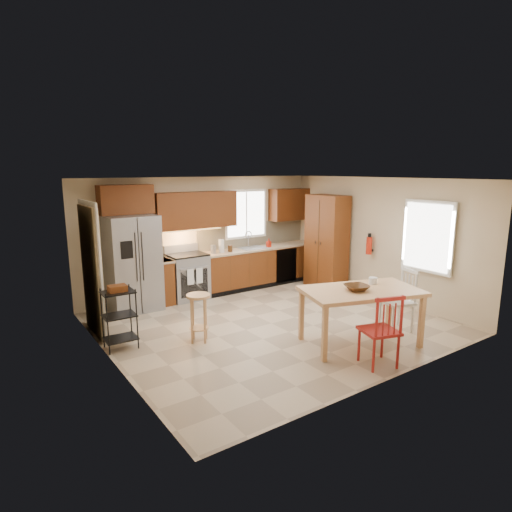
{
  "coord_description": "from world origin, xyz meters",
  "views": [
    {
      "loc": [
        -4.28,
        -5.7,
        2.67
      ],
      "look_at": [
        -0.06,
        0.4,
        1.15
      ],
      "focal_mm": 30.0,
      "sensor_mm": 36.0,
      "label": 1
    }
  ],
  "objects": [
    {
      "name": "soap_bottle",
      "position": [
        1.48,
        2.1,
        1.0
      ],
      "size": [
        0.09,
        0.09,
        0.19
      ],
      "primitive_type": "imported",
      "color": "#B71E0C",
      "rests_on": "base_cabinet_run"
    },
    {
      "name": "floor",
      "position": [
        0.0,
        0.0,
        0.0
      ],
      "size": [
        5.5,
        5.5,
        0.0
      ],
      "primitive_type": "plane",
      "color": "tan",
      "rests_on": "ground"
    },
    {
      "name": "canister_wood",
      "position": [
        0.45,
        2.12,
        0.97
      ],
      "size": [
        0.1,
        0.1,
        0.14
      ],
      "primitive_type": "cylinder",
      "color": "#472C13",
      "rests_on": "base_cabinet_run"
    },
    {
      "name": "chair_red",
      "position": [
        0.25,
        -2.12,
        0.52
      ],
      "size": [
        0.61,
        0.61,
        1.03
      ],
      "primitive_type": null,
      "rotation": [
        0.0,
        0.0,
        -0.31
      ],
      "color": "maroon",
      "rests_on": "floor"
    },
    {
      "name": "wall_right",
      "position": [
        2.75,
        0.0,
        1.25
      ],
      "size": [
        0.02,
        5.0,
        2.5
      ],
      "primitive_type": "cube",
      "color": "#CCB793",
      "rests_on": "ground"
    },
    {
      "name": "bar_stool",
      "position": [
        -1.4,
        0.03,
        0.38
      ],
      "size": [
        0.45,
        0.45,
        0.76
      ],
      "primitive_type": null,
      "rotation": [
        0.0,
        0.0,
        0.26
      ],
      "color": "tan",
      "rests_on": "floor"
    },
    {
      "name": "wall_back",
      "position": [
        0.0,
        2.5,
        1.25
      ],
      "size": [
        5.5,
        0.02,
        2.5
      ],
      "primitive_type": "cube",
      "color": "#CCB793",
      "rests_on": "ground"
    },
    {
      "name": "wall_front",
      "position": [
        0.0,
        -2.5,
        1.25
      ],
      "size": [
        5.5,
        0.02,
        2.5
      ],
      "primitive_type": "cube",
      "color": "#CCB793",
      "rests_on": "ground"
    },
    {
      "name": "table_bowl",
      "position": [
        0.49,
        -1.47,
        0.87
      ],
      "size": [
        0.45,
        0.45,
        0.09
      ],
      "primitive_type": "imported",
      "rotation": [
        0.0,
        0.0,
        -0.31
      ],
      "color": "#472C13",
      "rests_on": "dining_table"
    },
    {
      "name": "wall_left",
      "position": [
        -2.75,
        0.0,
        1.25
      ],
      "size": [
        0.02,
        5.0,
        2.5
      ],
      "primitive_type": "cube",
      "color": "#CCB793",
      "rests_on": "ground"
    },
    {
      "name": "ceiling",
      "position": [
        0.0,
        0.0,
        2.5
      ],
      "size": [
        5.5,
        5.0,
        0.02
      ],
      "primitive_type": "cube",
      "color": "silver",
      "rests_on": "ground"
    },
    {
      "name": "upper_left_block",
      "position": [
        -0.25,
        2.33,
        1.83
      ],
      "size": [
        1.8,
        0.35,
        0.75
      ],
      "primitive_type": "cube",
      "color": "#59290E",
      "rests_on": "wall_back"
    },
    {
      "name": "backsplash",
      "position": [
        1.29,
        2.48,
        1.18
      ],
      "size": [
        2.92,
        0.03,
        0.55
      ],
      "primitive_type": "cube",
      "color": "beige",
      "rests_on": "wall_back"
    },
    {
      "name": "fire_extinguisher",
      "position": [
        2.63,
        0.15,
        1.1
      ],
      "size": [
        0.12,
        0.12,
        0.36
      ],
      "primitive_type": "cylinder",
      "color": "#B71E0C",
      "rests_on": "wall_right"
    },
    {
      "name": "window_back",
      "position": [
        1.1,
        2.48,
        1.65
      ],
      "size": [
        1.12,
        0.04,
        1.12
      ],
      "primitive_type": "cube",
      "color": "white",
      "rests_on": "wall_back"
    },
    {
      "name": "doorway",
      "position": [
        -2.67,
        1.3,
        1.05
      ],
      "size": [
        0.04,
        0.95,
        2.1
      ],
      "primitive_type": "cube",
      "color": "#8C7A59",
      "rests_on": "wall_left"
    },
    {
      "name": "upper_right_block",
      "position": [
        2.25,
        2.33,
        1.83
      ],
      "size": [
        1.0,
        0.35,
        0.75
      ],
      "primitive_type": "cube",
      "color": "#59290E",
      "rests_on": "wall_back"
    },
    {
      "name": "undercab_glow",
      "position": [
        -0.55,
        2.3,
        1.43
      ],
      "size": [
        1.6,
        0.3,
        0.01
      ],
      "primitive_type": "cube",
      "color": "#FFBF66",
      "rests_on": "wall_back"
    },
    {
      "name": "table_jar",
      "position": [
        0.98,
        -1.36,
        0.9
      ],
      "size": [
        0.18,
        0.18,
        0.17
      ],
      "primitive_type": "cylinder",
      "rotation": [
        0.0,
        0.0,
        -0.31
      ],
      "color": "silver",
      "rests_on": "dining_table"
    },
    {
      "name": "canister_steel",
      "position": [
        0.05,
        2.15,
        0.99
      ],
      "size": [
        0.11,
        0.11,
        0.18
      ],
      "primitive_type": "cylinder",
      "color": "gray",
      "rests_on": "base_cabinet_run"
    },
    {
      "name": "utility_cart",
      "position": [
        -2.5,
        0.46,
        0.47
      ],
      "size": [
        0.48,
        0.38,
        0.93
      ],
      "primitive_type": null,
      "rotation": [
        0.0,
        0.0,
        -0.04
      ],
      "color": "black",
      "rests_on": "floor"
    },
    {
      "name": "sink",
      "position": [
        1.1,
        2.2,
        0.86
      ],
      "size": [
        0.62,
        0.46,
        0.16
      ],
      "primitive_type": "cube",
      "color": "gray",
      "rests_on": "base_cabinet_run"
    },
    {
      "name": "window_right",
      "position": [
        2.68,
        -1.15,
        1.45
      ],
      "size": [
        0.04,
        1.02,
        1.32
      ],
      "primitive_type": "cube",
      "color": "white",
      "rests_on": "wall_right"
    },
    {
      "name": "dishwasher",
      "position": [
        1.85,
        1.91,
        0.45
      ],
      "size": [
        0.6,
        0.02,
        0.78
      ],
      "primitive_type": "cube",
      "color": "black",
      "rests_on": "floor"
    },
    {
      "name": "base_cabinet_narrow",
      "position": [
        -1.1,
        2.2,
        0.45
      ],
      "size": [
        0.3,
        0.6,
        0.9
      ],
      "primitive_type": "cube",
      "color": "#623012",
      "rests_on": "floor"
    },
    {
      "name": "paper_towel",
      "position": [
        0.25,
        2.15,
        1.04
      ],
      "size": [
        0.12,
        0.12,
        0.28
      ],
      "primitive_type": "cylinder",
      "color": "silver",
      "rests_on": "base_cabinet_run"
    },
    {
      "name": "range_stove",
      "position": [
        -0.55,
        2.19,
        0.46
      ],
      "size": [
        0.76,
        0.63,
        0.92
      ],
      "primitive_type": "cube",
      "color": "gray",
      "rests_on": "floor"
    },
    {
      "name": "pantry",
      "position": [
        2.43,
        1.2,
        1.05
      ],
      "size": [
        0.5,
        0.95,
        2.1
      ],
      "primitive_type": "cube",
      "color": "#623012",
      "rests_on": "floor"
    },
    {
      "name": "base_cabinet_run",
      "position": [
        1.29,
        2.2,
        0.45
      ],
      "size": [
        2.92,
        0.6,
        0.9
      ],
      "primitive_type": "cube",
      "color": "#623012",
      "rests_on": "floor"
    },
    {
      "name": "dining_table",
      "position": [
        0.6,
        -1.47,
        0.43
      ],
      "size": [
        1.98,
        1.48,
        0.86
      ],
      "primitive_type": null,
      "rotation": [
        0.0,
        0.0,
        -0.31
      ],
      "color": "tan",
      "rests_on": "floor"
    },
    {
      "name": "upper_over_fridge",
      "position": [
        -1.7,
        2.33,
        2.1
      ],
      "size": [
        1.0,
        0.35,
        0.55
      ],
      "primitive_type": "cube",
      "color": "#59290E",
      "rests_on": "wall_back"
    },
    {
      "name": "refrigerator",
      "position": [
        -1.7,
        2.12,
        0.91
      ],
      "size": [
        0.92,
        0.75,
        1.82
      ],
      "primitive_type": "cube",
      "color": "gray",
      "rests_on": "floor"
    },
    {
      "name": "chair_white",
      "position": [
        1.55,
        -1.42,
        0.52
      ],
      "size": [
        0.61,
        0.61,
        1.03
      ],
      "primitive_type": null,
      "rotation": [
        0.0,
        0.0,
        1.26
      ],
      "color": "silver",
      "rests_on": "floor"
    }
  ]
}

